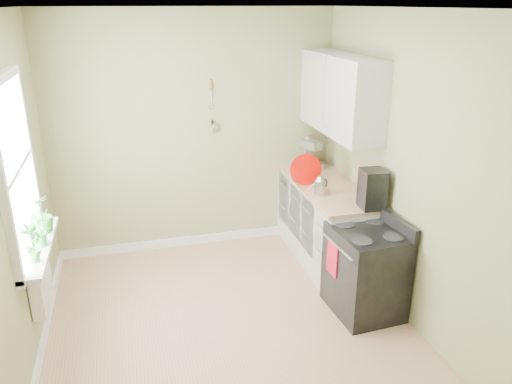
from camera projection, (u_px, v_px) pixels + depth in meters
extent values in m
cube|color=#A97C5E|center=(231.00, 331.00, 4.45)|extent=(3.20, 3.60, 0.02)
cube|color=white|center=(224.00, 6.00, 3.48)|extent=(3.20, 3.60, 0.02)
cube|color=#9A9B6A|center=(195.00, 134.00, 5.60)|extent=(3.20, 0.02, 2.70)
cube|color=#9A9B6A|center=(9.00, 209.00, 3.58)|extent=(0.02, 3.60, 2.70)
cube|color=#9A9B6A|center=(408.00, 172.00, 4.36)|extent=(0.02, 3.60, 2.70)
cube|color=silver|center=(326.00, 225.00, 5.51)|extent=(0.60, 1.60, 0.87)
cube|color=tan|center=(327.00, 186.00, 5.35)|extent=(0.64, 1.60, 0.04)
cube|color=silver|center=(340.00, 94.00, 5.13)|extent=(0.35, 1.40, 0.80)
cube|color=white|center=(15.00, 169.00, 3.78)|extent=(0.02, 1.00, 1.30)
cube|color=white|center=(1.00, 78.00, 3.54)|extent=(0.06, 1.14, 0.07)
cube|color=white|center=(32.00, 250.00, 4.03)|extent=(0.06, 1.14, 0.07)
cube|color=white|center=(17.00, 169.00, 3.79)|extent=(0.04, 1.00, 0.04)
cube|color=white|center=(39.00, 247.00, 4.04)|extent=(0.18, 1.14, 0.04)
cube|color=white|center=(41.00, 286.00, 4.11)|extent=(0.12, 0.50, 0.35)
cylinder|color=tan|center=(211.00, 86.00, 5.43)|extent=(0.02, 0.02, 0.10)
cylinder|color=silver|center=(212.00, 97.00, 5.48)|extent=(0.01, 0.01, 0.16)
cylinder|color=silver|center=(212.00, 128.00, 5.60)|extent=(0.01, 0.14, 0.14)
cube|color=black|center=(365.00, 273.00, 4.61)|extent=(0.61, 0.70, 0.79)
cube|color=black|center=(369.00, 233.00, 4.46)|extent=(0.61, 0.70, 0.03)
cube|color=black|center=(395.00, 222.00, 4.50)|extent=(0.10, 0.67, 0.12)
cylinder|color=#B2B2B7|center=(338.00, 247.00, 4.43)|extent=(0.06, 0.55, 0.02)
cube|color=#A4122A|center=(333.00, 258.00, 4.57)|extent=(0.03, 0.19, 0.33)
cube|color=#B2B2B7|center=(310.00, 165.00, 5.85)|extent=(0.26, 0.32, 0.07)
cube|color=#B2B2B7|center=(307.00, 152.00, 5.91)|extent=(0.13, 0.11, 0.20)
cube|color=#B2B2B7|center=(311.00, 144.00, 5.78)|extent=(0.21, 0.30, 0.09)
sphere|color=#B2B2B7|center=(308.00, 140.00, 5.86)|extent=(0.11, 0.11, 0.11)
cylinder|color=silver|center=(312.00, 162.00, 5.78)|extent=(0.16, 0.16, 0.13)
cylinder|color=silver|center=(320.00, 188.00, 5.03)|extent=(0.11, 0.11, 0.16)
cone|color=silver|center=(320.00, 178.00, 4.99)|extent=(0.11, 0.11, 0.04)
cylinder|color=silver|center=(312.00, 186.00, 5.00)|extent=(0.11, 0.02, 0.08)
cube|color=black|center=(372.00, 189.00, 4.68)|extent=(0.24, 0.26, 0.38)
cylinder|color=black|center=(368.00, 200.00, 4.71)|extent=(0.12, 0.12, 0.13)
cylinder|color=#A20803|center=(306.00, 170.00, 5.27)|extent=(0.34, 0.09, 0.34)
cylinder|color=tan|center=(322.00, 188.00, 5.14)|extent=(0.07, 0.07, 0.07)
cylinder|color=#A20803|center=(322.00, 184.00, 5.12)|extent=(0.08, 0.08, 0.01)
imported|color=#296E25|center=(32.00, 243.00, 3.71)|extent=(0.18, 0.20, 0.32)
imported|color=#296E25|center=(37.00, 231.00, 3.97)|extent=(0.19, 0.18, 0.27)
imported|color=#296E25|center=(41.00, 214.00, 4.20)|extent=(0.26, 0.26, 0.33)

